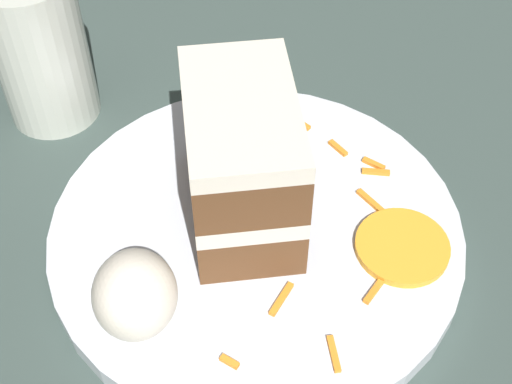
# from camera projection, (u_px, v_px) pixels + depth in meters

# --- Properties ---
(ground_plane) EXTENTS (6.00, 6.00, 0.00)m
(ground_plane) POSITION_uv_depth(u_px,v_px,m) (244.00, 253.00, 0.53)
(ground_plane) COLOR #4C4742
(ground_plane) RESTS_ON ground
(dining_table) EXTENTS (1.24, 0.97, 0.03)m
(dining_table) POSITION_uv_depth(u_px,v_px,m) (244.00, 239.00, 0.52)
(dining_table) COLOR #384742
(dining_table) RESTS_ON ground
(plate) EXTENTS (0.28, 0.28, 0.02)m
(plate) POSITION_uv_depth(u_px,v_px,m) (256.00, 233.00, 0.49)
(plate) COLOR silver
(plate) RESTS_ON dining_table
(cake_slice) EXTENTS (0.12, 0.07, 0.10)m
(cake_slice) POSITION_uv_depth(u_px,v_px,m) (245.00, 161.00, 0.46)
(cake_slice) COLOR brown
(cake_slice) RESTS_ON plate
(cream_dollop) EXTENTS (0.06, 0.05, 0.05)m
(cream_dollop) POSITION_uv_depth(u_px,v_px,m) (135.00, 294.00, 0.42)
(cream_dollop) COLOR silver
(cream_dollop) RESTS_ON plate
(orange_garnish) EXTENTS (0.06, 0.06, 0.01)m
(orange_garnish) POSITION_uv_depth(u_px,v_px,m) (402.00, 247.00, 0.47)
(orange_garnish) COLOR orange
(orange_garnish) RESTS_ON plate
(carrot_shreds_scatter) EXTENTS (0.22, 0.13, 0.00)m
(carrot_shreds_scatter) POSITION_uv_depth(u_px,v_px,m) (333.00, 221.00, 0.49)
(carrot_shreds_scatter) COLOR orange
(carrot_shreds_scatter) RESTS_ON plate
(drinking_glass) EXTENTS (0.07, 0.07, 0.12)m
(drinking_glass) POSITION_uv_depth(u_px,v_px,m) (43.00, 58.00, 0.55)
(drinking_glass) COLOR beige
(drinking_glass) RESTS_ON dining_table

